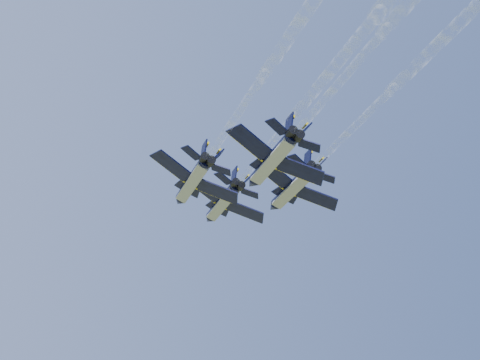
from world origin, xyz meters
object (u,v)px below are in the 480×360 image
jet_lead (223,202)px  jet_slot (273,160)px  jet_left (193,181)px  jet_right (292,188)px

jet_lead → jet_slot: bearing=-89.4°
jet_left → jet_slot: bearing=-59.5°
jet_lead → jet_slot: same height
jet_lead → jet_slot: (-6.45, -24.46, 0.00)m
jet_lead → jet_left: 13.97m
jet_lead → jet_slot: size_ratio=1.00×
jet_right → jet_lead: bearing=123.7°
jet_slot → jet_right: bearing=59.7°
jet_right → jet_slot: (-11.00, -10.74, 0.00)m
jet_right → jet_slot: size_ratio=1.00×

